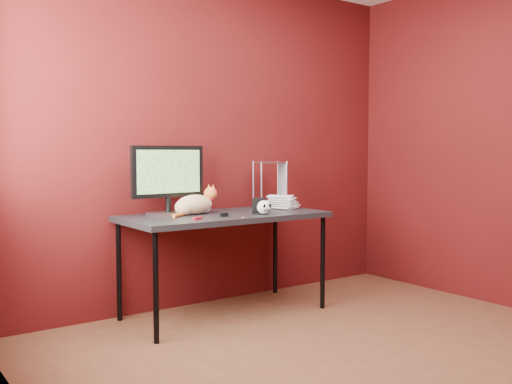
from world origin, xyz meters
TOP-DOWN VIEW (x-y plane):
  - room at (0.00, 0.00)m, footprint 3.52×3.52m
  - desk at (-0.15, 1.37)m, footprint 1.50×0.70m
  - monitor at (-0.52, 1.54)m, footprint 0.58×0.20m
  - cat at (-0.35, 1.46)m, footprint 0.44×0.23m
  - skull_mug at (0.06, 1.16)m, footprint 0.10×0.10m
  - speaker at (0.05, 1.21)m, footprint 0.10×0.10m
  - book_stack at (0.37, 1.40)m, footprint 0.24×0.25m
  - wire_rack at (0.39, 1.53)m, footprint 0.26×0.23m
  - pocket_knife at (-0.49, 1.17)m, footprint 0.09×0.06m
  - black_gadget at (-0.25, 1.21)m, footprint 0.06×0.04m
  - washer at (-0.17, 1.08)m, footprint 0.05×0.05m

SIDE VIEW (x-z plane):
  - desk at x=-0.15m, z-range 0.32..1.07m
  - washer at x=-0.17m, z-range 0.75..0.75m
  - pocket_knife at x=-0.49m, z-range 0.75..0.77m
  - black_gadget at x=-0.25m, z-range 0.75..0.78m
  - skull_mug at x=0.06m, z-range 0.75..0.85m
  - speaker at x=0.05m, z-range 0.75..0.86m
  - cat at x=-0.35m, z-range 0.72..0.93m
  - wire_rack at x=0.39m, z-range 0.75..1.13m
  - monitor at x=-0.52m, z-range 0.78..1.28m
  - book_stack at x=0.37m, z-range 0.75..1.95m
  - room at x=0.00m, z-range 0.14..2.75m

